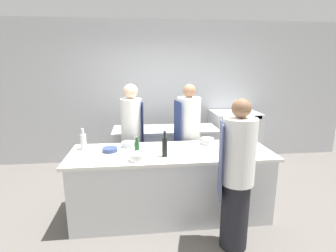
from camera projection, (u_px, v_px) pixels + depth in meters
name	position (u px, v px, depth m)	size (l,w,h in m)	color
ground_plane	(171.00, 213.00, 3.55)	(16.00, 16.00, 0.00)	#605B56
wall_back	(158.00, 93.00, 5.29)	(8.00, 0.06, 2.80)	silver
prep_counter	(171.00, 183.00, 3.45)	(2.57, 0.87, 0.88)	silver
pass_counter	(165.00, 152.00, 4.65)	(1.81, 0.64, 0.88)	silver
oven_range	(234.00, 138.00, 5.25)	(0.89, 0.73, 1.05)	silver
chef_at_prep_near	(237.00, 177.00, 2.73)	(0.39, 0.38, 1.64)	black
chef_at_stove	(132.00, 138.00, 4.05)	(0.34, 0.33, 1.68)	black
chef_at_pass_far	(188.00, 139.00, 4.06)	(0.39, 0.37, 1.68)	black
bottle_olive_oil	(224.00, 134.00, 3.73)	(0.08, 0.08, 0.29)	#B2A84C
bottle_vinegar	(228.00, 149.00, 3.14)	(0.06, 0.06, 0.23)	#5B2319
bottle_wine	(165.00, 146.00, 3.14)	(0.07, 0.07, 0.31)	black
bottle_cooking_oil	(137.00, 146.00, 3.33)	(0.06, 0.06, 0.18)	#19471E
bottle_sauce	(83.00, 141.00, 3.41)	(0.08, 0.08, 0.28)	silver
bowl_mixing_large	(207.00, 141.00, 3.64)	(0.19, 0.19, 0.08)	#B7BABC
bowl_prep_small	(129.00, 144.00, 3.53)	(0.19, 0.19, 0.07)	#B7BABC
bowl_ceramic_blue	(138.00, 157.00, 3.02)	(0.20, 0.20, 0.09)	white
bowl_wooden_salad	(110.00, 150.00, 3.33)	(0.19, 0.19, 0.05)	navy
stockpot	(186.00, 124.00, 4.43)	(0.27, 0.27, 0.20)	silver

